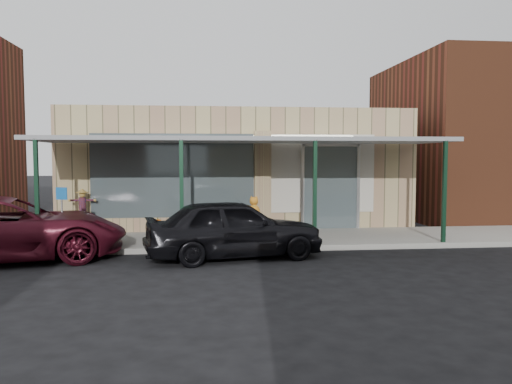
{
  "coord_description": "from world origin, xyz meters",
  "views": [
    {
      "loc": [
        -1.17,
        -11.17,
        2.54
      ],
      "look_at": [
        0.23,
        2.6,
        1.57
      ],
      "focal_mm": 35.0,
      "sensor_mm": 36.0,
      "label": 1
    }
  ],
  "objects": [
    {
      "name": "storefront",
      "position": [
        -0.0,
        8.16,
        2.09
      ],
      "size": [
        12.0,
        6.25,
        4.2
      ],
      "color": "tan",
      "rests_on": "ground"
    },
    {
      "name": "block_buildings_near",
      "position": [
        2.01,
        9.2,
        3.77
      ],
      "size": [
        61.0,
        8.0,
        8.0
      ],
      "color": "brown",
      "rests_on": "ground"
    },
    {
      "name": "parked_sedan",
      "position": [
        -0.46,
        1.27,
        0.76
      ],
      "size": [
        4.71,
        2.62,
        1.51
      ],
      "rotation": [
        0.0,
        0.0,
        1.77
      ],
      "color": "black",
      "rests_on": "ground"
    },
    {
      "name": "barrel_pumpkin",
      "position": [
        -2.55,
        3.42,
        0.38
      ],
      "size": [
        0.65,
        0.65,
        0.64
      ],
      "rotation": [
        0.0,
        0.0,
        0.25
      ],
      "color": "#48321D",
      "rests_on": "sidewalk"
    },
    {
      "name": "barrel_scarecrow",
      "position": [
        -5.0,
        4.8,
        0.63
      ],
      "size": [
        0.86,
        0.59,
        1.41
      ],
      "rotation": [
        0.0,
        0.0,
        0.08
      ],
      "color": "#48321D",
      "rests_on": "sidewalk"
    },
    {
      "name": "sidewalk",
      "position": [
        0.0,
        3.6,
        0.07
      ],
      "size": [
        40.0,
        3.2,
        0.15
      ],
      "primitive_type": "cube",
      "color": "gray",
      "rests_on": "ground"
    },
    {
      "name": "car_maroon",
      "position": [
        -6.04,
        1.5,
        0.79
      ],
      "size": [
        6.18,
        3.96,
        1.59
      ],
      "primitive_type": "imported",
      "rotation": [
        0.0,
        0.0,
        1.82
      ],
      "color": "#4A0E1C",
      "rests_on": "ground"
    },
    {
      "name": "handicap_sign",
      "position": [
        -5.0,
        2.57,
        1.17
      ],
      "size": [
        0.32,
        0.13,
        1.59
      ],
      "rotation": [
        0.0,
        0.0,
        -0.34
      ],
      "color": "gray",
      "rests_on": "sidewalk"
    },
    {
      "name": "ground",
      "position": [
        0.0,
        0.0,
        0.0
      ],
      "size": [
        120.0,
        120.0,
        0.0
      ],
      "primitive_type": "plane",
      "color": "black",
      "rests_on": "ground"
    },
    {
      "name": "awning",
      "position": [
        0.0,
        3.56,
        3.01
      ],
      "size": [
        12.0,
        3.0,
        3.04
      ],
      "color": "gray",
      "rests_on": "ground"
    }
  ]
}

